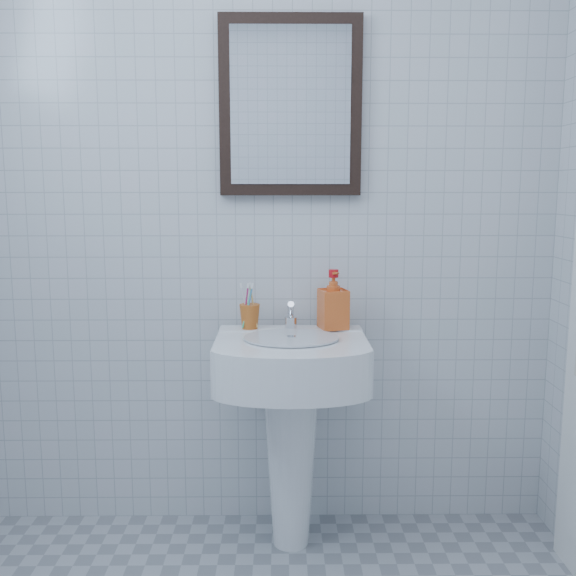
{
  "coord_description": "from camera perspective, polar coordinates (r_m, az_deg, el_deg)",
  "views": [
    {
      "loc": [
        0.1,
        -1.14,
        1.27
      ],
      "look_at": [
        0.12,
        0.86,
        0.95
      ],
      "focal_mm": 40.0,
      "sensor_mm": 36.0,
      "label": 1
    }
  ],
  "objects": [
    {
      "name": "wall_back",
      "position": [
        2.34,
        -3.02,
        8.48
      ],
      "size": [
        2.2,
        0.02,
        2.5
      ],
      "primitive_type": "cube",
      "color": "silver",
      "rests_on": "ground"
    },
    {
      "name": "washbasin",
      "position": [
        2.25,
        0.27,
        -10.42
      ],
      "size": [
        0.51,
        0.37,
        0.78
      ],
      "color": "white",
      "rests_on": "ground"
    },
    {
      "name": "faucet",
      "position": [
        2.26,
        0.24,
        -2.64
      ],
      "size": [
        0.04,
        0.09,
        0.11
      ],
      "color": "silver",
      "rests_on": "washbasin"
    },
    {
      "name": "toothbrush_cup",
      "position": [
        2.28,
        -3.42,
        -2.54
      ],
      "size": [
        0.09,
        0.09,
        0.09
      ],
      "primitive_type": null,
      "rotation": [
        0.0,
        0.0,
        0.21
      ],
      "color": "#BA591D",
      "rests_on": "washbasin"
    },
    {
      "name": "soap_dispenser",
      "position": [
        2.27,
        4.04,
        -1.04
      ],
      "size": [
        0.11,
        0.12,
        0.21
      ],
      "primitive_type": "imported",
      "rotation": [
        0.0,
        0.0,
        0.25
      ],
      "color": "#D64214",
      "rests_on": "washbasin"
    },
    {
      "name": "wall_mirror",
      "position": [
        2.34,
        0.22,
        15.87
      ],
      "size": [
        0.5,
        0.04,
        0.62
      ],
      "color": "black",
      "rests_on": "wall_back"
    }
  ]
}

